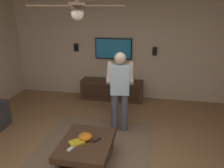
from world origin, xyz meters
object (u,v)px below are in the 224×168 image
object	(u,v)px
wall_speaker_right	(76,47)
remote_black	(97,140)
tv	(114,49)
bowl	(85,137)
media_console	(112,90)
wall_speaker_left	(155,51)
book	(77,143)
remote_white	(71,148)
vase_round	(123,78)
ceiling_fan	(77,8)
coffee_table	(87,147)
person_standing	(120,88)

from	to	relation	value
wall_speaker_right	remote_black	bearing A→B (deg)	-155.47
tv	bowl	bearing A→B (deg)	1.44
media_console	wall_speaker_left	xyz separation A→B (m)	(0.25, -1.11, 1.08)
remote_black	book	bearing A→B (deg)	-30.93
media_console	remote_white	world-z (taller)	media_console
remote_white	vase_round	xyz separation A→B (m)	(2.93, -0.36, 0.25)
wall_speaker_left	tv	bearing A→B (deg)	90.68
media_console	ceiling_fan	distance (m)	3.56
vase_round	book	bearing A→B (deg)	173.20
remote_black	wall_speaker_right	size ratio (longest dim) A/B	0.68
coffee_table	remote_white	distance (m)	0.31
book	wall_speaker_right	bearing A→B (deg)	66.76
book	wall_speaker_left	xyz separation A→B (m)	(3.07, -1.13, 0.93)
media_console	bowl	distance (m)	2.69
book	wall_speaker_right	world-z (taller)	wall_speaker_right
person_standing	book	world-z (taller)	person_standing
remote_black	vase_round	size ratio (longest dim) A/B	0.68
wall_speaker_left	bowl	bearing A→B (deg)	160.55
wall_speaker_left	wall_speaker_right	xyz separation A→B (m)	(0.00, 2.18, 0.04)
vase_round	ceiling_fan	xyz separation A→B (m)	(-2.81, 0.21, 1.74)
remote_black	ceiling_fan	distance (m)	2.00
media_console	person_standing	distance (m)	1.81
coffee_table	vase_round	size ratio (longest dim) A/B	4.55
coffee_table	wall_speaker_right	world-z (taller)	wall_speaker_right
remote_black	bowl	bearing A→B (deg)	-56.95
coffee_table	person_standing	xyz separation A→B (m)	(1.12, -0.36, 0.64)
person_standing	media_console	bearing A→B (deg)	8.52
vase_round	wall_speaker_right	size ratio (longest dim) A/B	1.00
tv	remote_black	bearing A→B (deg)	5.21
media_console	tv	world-z (taller)	tv
wall_speaker_right	bowl	bearing A→B (deg)	-158.65
vase_round	wall_speaker_right	world-z (taller)	wall_speaker_right
coffee_table	wall_speaker_right	bearing A→B (deg)	21.51
coffee_table	tv	xyz separation A→B (m)	(2.98, 0.10, 1.09)
tv	remote_white	world-z (taller)	tv
media_console	bowl	xyz separation A→B (m)	(-2.68, -0.07, 0.17)
coffee_table	bowl	bearing A→B (deg)	29.23
ceiling_fan	remote_black	bearing A→B (deg)	-44.89
media_console	person_standing	size ratio (longest dim) A/B	1.04
book	tv	bearing A→B (deg)	47.44
remote_black	wall_speaker_left	size ratio (longest dim) A/B	0.68
vase_round	remote_black	bearing A→B (deg)	179.13
wall_speaker_left	ceiling_fan	world-z (taller)	ceiling_fan
media_console	book	world-z (taller)	media_console
remote_black	wall_speaker_right	distance (m)	3.37
remote_black	coffee_table	bearing A→B (deg)	-37.92
coffee_table	remote_white	size ratio (longest dim) A/B	6.67
vase_round	ceiling_fan	size ratio (longest dim) A/B	0.18
media_console	vase_round	xyz separation A→B (m)	(-0.04, -0.31, 0.39)
coffee_table	wall_speaker_right	xyz separation A→B (m)	(2.99, 1.18, 1.10)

